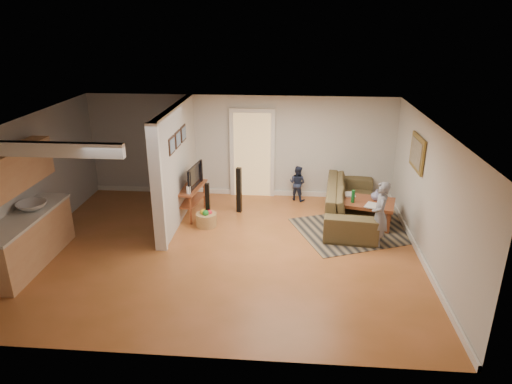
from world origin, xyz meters
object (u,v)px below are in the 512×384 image
coffee_table (362,205)px  tv_console (192,189)px  sofa (349,219)px  child (377,245)px  toddler (297,200)px  speaker_left (208,203)px  toy_basket (206,219)px  speaker_right (239,190)px

coffee_table → tv_console: bearing=178.2°
sofa → coffee_table: size_ratio=1.80×
child → toddler: 2.77m
speaker_left → child: (3.52, -0.78, -0.46)m
tv_console → toy_basket: size_ratio=2.58×
sofa → toy_basket: sofa is taller
sofa → tv_console: (-3.54, -0.09, 0.63)m
sofa → child: size_ratio=2.06×
speaker_right → toy_basket: speaker_right is taller
tv_console → speaker_right: (1.03, 0.28, -0.09)m
child → tv_console: bearing=-100.5°
speaker_left → toddler: size_ratio=1.05×
sofa → toy_basket: 3.19m
tv_console → child: 4.15m
coffee_table → child: bearing=-80.1°
sofa → speaker_left: 3.18m
sofa → toy_basket: bearing=107.2°
coffee_table → tv_console: 3.77m
speaker_left → speaker_right: size_ratio=0.86×
speaker_right → toddler: speaker_right is taller
tv_console → speaker_right: speaker_right is taller
sofa → toddler: size_ratio=3.15×
tv_console → speaker_left: bearing=-34.1°
speaker_left → child: bearing=-13.7°
tv_console → child: (3.94, -1.15, -0.63)m
sofa → tv_console: 3.60m
coffee_table → child: coffee_table is taller
speaker_right → coffee_table: bearing=3.6°
coffee_table → child: (0.18, -1.03, -0.42)m
toy_basket → toddler: 2.57m
sofa → child: child is taller
speaker_left → sofa: bearing=7.2°
speaker_left → toddler: speaker_left is taller
coffee_table → speaker_right: speaker_right is taller
coffee_table → toddler: coffee_table is taller
speaker_right → toy_basket: size_ratio=2.42×
coffee_table → toy_basket: coffee_table is taller
speaker_right → child: bearing=-14.2°
sofa → speaker_right: size_ratio=2.57×
speaker_left → speaker_right: speaker_right is taller
tv_console → speaker_left: 0.59m
toy_basket → child: (3.53, -0.61, -0.16)m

